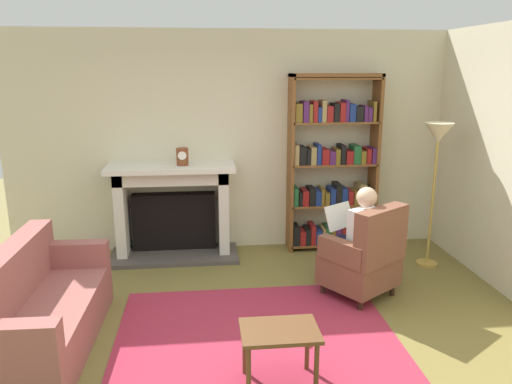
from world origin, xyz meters
name	(u,v)px	position (x,y,z in m)	size (l,w,h in m)	color
ground	(260,354)	(0.00, 0.00, 0.00)	(14.00, 14.00, 0.00)	olive
back_wall	(236,142)	(0.00, 2.55, 1.35)	(5.60, 0.10, 2.70)	beige
side_wall_right	(498,157)	(2.65, 1.25, 1.35)	(0.10, 5.20, 2.70)	beige
area_rug	(256,334)	(0.00, 0.30, 0.01)	(2.40, 1.80, 0.01)	#9B273D
fireplace	(173,208)	(-0.80, 2.30, 0.60)	(1.54, 0.64, 1.14)	#4C4742
mantel_clock	(182,157)	(-0.66, 2.20, 1.24)	(0.14, 0.14, 0.20)	brown
bookshelf	(332,167)	(1.17, 2.33, 1.05)	(1.10, 0.32, 2.19)	brown
armchair_reading	(365,257)	(1.16, 0.90, 0.42)	(0.88, 0.87, 0.97)	#331E14
seated_reader	(356,236)	(1.09, 1.00, 0.62)	(0.55, 0.59, 1.14)	silver
sofa_floral	(39,312)	(-1.78, 0.29, 0.32)	(0.76, 1.71, 0.85)	#995650
side_table	(280,338)	(0.10, -0.41, 0.38)	(0.56, 0.39, 0.45)	brown
scattered_books	(292,334)	(0.30, 0.22, 0.03)	(0.56, 0.36, 0.04)	gold
floor_lamp	(437,146)	(2.17, 1.63, 1.41)	(0.32, 0.32, 1.67)	#B7933F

